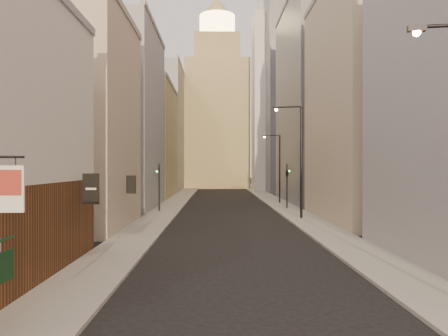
{
  "coord_description": "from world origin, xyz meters",
  "views": [
    {
      "loc": [
        -1.2,
        -7.28,
        4.67
      ],
      "look_at": [
        -0.77,
        17.43,
        4.6
      ],
      "focal_mm": 35.0,
      "sensor_mm": 36.0,
      "label": 1
    }
  ],
  "objects_px": {
    "traffic_light_right": "(287,175)",
    "white_tower": "(273,96)",
    "clock_tower": "(217,110)",
    "traffic_light_left": "(159,180)",
    "streetlamp_mid": "(298,155)",
    "streetlamp_far": "(278,164)"
  },
  "relations": [
    {
      "from": "traffic_light_right",
      "to": "white_tower",
      "type": "bearing_deg",
      "value": -118.07
    },
    {
      "from": "clock_tower",
      "to": "white_tower",
      "type": "bearing_deg",
      "value": -51.84
    },
    {
      "from": "white_tower",
      "to": "traffic_light_left",
      "type": "relative_size",
      "value": 8.3
    },
    {
      "from": "streetlamp_mid",
      "to": "traffic_light_left",
      "type": "height_order",
      "value": "streetlamp_mid"
    },
    {
      "from": "white_tower",
      "to": "traffic_light_left",
      "type": "xyz_separation_m",
      "value": [
        -17.07,
        -40.48,
        -15.24
      ]
    },
    {
      "from": "white_tower",
      "to": "traffic_light_left",
      "type": "bearing_deg",
      "value": -112.86
    },
    {
      "from": "streetlamp_mid",
      "to": "streetlamp_far",
      "type": "xyz_separation_m",
      "value": [
        0.46,
        16.11,
        -0.8
      ]
    },
    {
      "from": "clock_tower",
      "to": "traffic_light_right",
      "type": "bearing_deg",
      "value": -81.78
    },
    {
      "from": "traffic_light_left",
      "to": "traffic_light_right",
      "type": "xyz_separation_m",
      "value": [
        13.57,
        2.54,
        0.36
      ]
    },
    {
      "from": "clock_tower",
      "to": "streetlamp_far",
      "type": "relative_size",
      "value": 5.17
    },
    {
      "from": "white_tower",
      "to": "traffic_light_right",
      "type": "xyz_separation_m",
      "value": [
        -3.5,
        -37.93,
        -14.87
      ]
    },
    {
      "from": "traffic_light_right",
      "to": "clock_tower",
      "type": "bearing_deg",
      "value": -104.59
    },
    {
      "from": "streetlamp_mid",
      "to": "traffic_light_right",
      "type": "distance_m",
      "value": 8.98
    },
    {
      "from": "streetlamp_mid",
      "to": "traffic_light_right",
      "type": "xyz_separation_m",
      "value": [
        0.41,
        8.74,
        -2.03
      ]
    },
    {
      "from": "white_tower",
      "to": "streetlamp_far",
      "type": "bearing_deg",
      "value": -96.44
    },
    {
      "from": "streetlamp_far",
      "to": "traffic_light_right",
      "type": "xyz_separation_m",
      "value": [
        -0.05,
        -7.38,
        -1.23
      ]
    },
    {
      "from": "traffic_light_right",
      "to": "streetlamp_mid",
      "type": "bearing_deg",
      "value": 64.48
    },
    {
      "from": "streetlamp_far",
      "to": "traffic_light_left",
      "type": "height_order",
      "value": "streetlamp_far"
    },
    {
      "from": "white_tower",
      "to": "streetlamp_far",
      "type": "xyz_separation_m",
      "value": [
        -3.45,
        -30.55,
        -13.64
      ]
    },
    {
      "from": "streetlamp_far",
      "to": "traffic_light_left",
      "type": "xyz_separation_m",
      "value": [
        -13.62,
        -9.92,
        -1.6
      ]
    },
    {
      "from": "traffic_light_right",
      "to": "traffic_light_left",
      "type": "bearing_deg",
      "value": -12.19
    },
    {
      "from": "traffic_light_left",
      "to": "traffic_light_right",
      "type": "height_order",
      "value": "same"
    }
  ]
}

